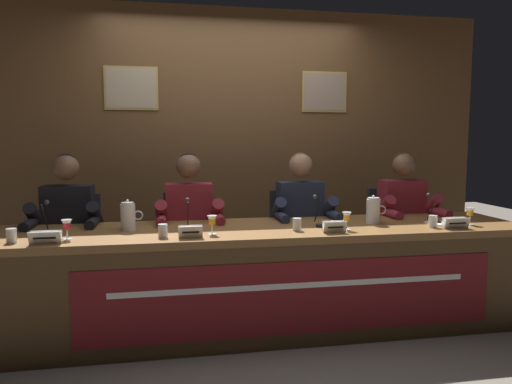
{
  "coord_description": "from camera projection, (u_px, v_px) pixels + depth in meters",
  "views": [
    {
      "loc": [
        -0.57,
        -3.18,
        1.33
      ],
      "look_at": [
        0.0,
        0.0,
        0.98
      ],
      "focal_mm": 32.67,
      "sensor_mm": 36.0,
      "label": 1
    }
  ],
  "objects": [
    {
      "name": "ground_plane",
      "position": [
        256.0,
        327.0,
        3.36
      ],
      "size": [
        12.0,
        12.0,
        0.0
      ],
      "primitive_type": "plane",
      "color": "#70665B"
    },
    {
      "name": "wall_back_panelled",
      "position": [
        231.0,
        144.0,
        4.59
      ],
      "size": [
        5.1,
        0.14,
        2.6
      ],
      "color": "brown",
      "rests_on": "ground_plane"
    },
    {
      "name": "conference_table",
      "position": [
        260.0,
        262.0,
        3.19
      ],
      "size": [
        3.9,
        0.82,
        0.73
      ],
      "color": "brown",
      "rests_on": "ground_plane"
    },
    {
      "name": "chair_far_left",
      "position": [
        74.0,
        255.0,
        3.65
      ],
      "size": [
        0.44,
        0.45,
        0.91
      ],
      "color": "black",
      "rests_on": "ground_plane"
    },
    {
      "name": "panelist_far_left",
      "position": [
        66.0,
        224.0,
        3.42
      ],
      "size": [
        0.51,
        0.48,
        1.24
      ],
      "color": "black",
      "rests_on": "ground_plane"
    },
    {
      "name": "nameplate_far_left",
      "position": [
        45.0,
        238.0,
        2.73
      ],
      "size": [
        0.18,
        0.06,
        0.08
      ],
      "color": "white",
      "rests_on": "conference_table"
    },
    {
      "name": "juice_glass_far_left",
      "position": [
        67.0,
        226.0,
        2.86
      ],
      "size": [
        0.06,
        0.06,
        0.12
      ],
      "color": "white",
      "rests_on": "conference_table"
    },
    {
      "name": "water_cup_far_left",
      "position": [
        12.0,
        236.0,
        2.78
      ],
      "size": [
        0.06,
        0.06,
        0.08
      ],
      "color": "silver",
      "rests_on": "conference_table"
    },
    {
      "name": "microphone_far_left",
      "position": [
        44.0,
        223.0,
        3.02
      ],
      "size": [
        0.06,
        0.17,
        0.22
      ],
      "color": "black",
      "rests_on": "conference_table"
    },
    {
      "name": "chair_center_left",
      "position": [
        189.0,
        250.0,
        3.81
      ],
      "size": [
        0.44,
        0.45,
        0.91
      ],
      "color": "black",
      "rests_on": "ground_plane"
    },
    {
      "name": "panelist_center_left",
      "position": [
        190.0,
        221.0,
        3.58
      ],
      "size": [
        0.51,
        0.48,
        1.24
      ],
      "color": "black",
      "rests_on": "ground_plane"
    },
    {
      "name": "nameplate_center_left",
      "position": [
        191.0,
        232.0,
        2.91
      ],
      "size": [
        0.15,
        0.06,
        0.08
      ],
      "color": "white",
      "rests_on": "conference_table"
    },
    {
      "name": "juice_glass_center_left",
      "position": [
        212.0,
        221.0,
        3.02
      ],
      "size": [
        0.06,
        0.06,
        0.12
      ],
      "color": "white",
      "rests_on": "conference_table"
    },
    {
      "name": "water_cup_center_left",
      "position": [
        163.0,
        232.0,
        2.92
      ],
      "size": [
        0.06,
        0.06,
        0.08
      ],
      "color": "silver",
      "rests_on": "conference_table"
    },
    {
      "name": "microphone_center_left",
      "position": [
        188.0,
        220.0,
        3.13
      ],
      "size": [
        0.06,
        0.17,
        0.22
      ],
      "color": "black",
      "rests_on": "conference_table"
    },
    {
      "name": "chair_center_right",
      "position": [
        296.0,
        246.0,
        3.97
      ],
      "size": [
        0.44,
        0.45,
        0.91
      ],
      "color": "black",
      "rests_on": "ground_plane"
    },
    {
      "name": "panelist_center_right",
      "position": [
        302.0,
        217.0,
        3.74
      ],
      "size": [
        0.51,
        0.48,
        1.24
      ],
      "color": "black",
      "rests_on": "ground_plane"
    },
    {
      "name": "nameplate_center_right",
      "position": [
        334.0,
        227.0,
        3.08
      ],
      "size": [
        0.15,
        0.06,
        0.08
      ],
      "color": "white",
      "rests_on": "conference_table"
    },
    {
      "name": "juice_glass_center_right",
      "position": [
        347.0,
        218.0,
        3.17
      ],
      "size": [
        0.06,
        0.06,
        0.12
      ],
      "color": "white",
      "rests_on": "conference_table"
    },
    {
      "name": "water_cup_center_right",
      "position": [
        297.0,
        225.0,
        3.15
      ],
      "size": [
        0.06,
        0.06,
        0.08
      ],
      "color": "silver",
      "rests_on": "conference_table"
    },
    {
      "name": "microphone_center_right",
      "position": [
        318.0,
        216.0,
        3.32
      ],
      "size": [
        0.06,
        0.17,
        0.22
      ],
      "color": "black",
      "rests_on": "conference_table"
    },
    {
      "name": "chair_far_right",
      "position": [
        394.0,
        242.0,
        4.12
      ],
      "size": [
        0.44,
        0.45,
        0.91
      ],
      "color": "black",
      "rests_on": "ground_plane"
    },
    {
      "name": "panelist_far_right",
      "position": [
        406.0,
        214.0,
        3.9
      ],
      "size": [
        0.51,
        0.48,
        1.24
      ],
      "color": "black",
      "rests_on": "ground_plane"
    },
    {
      "name": "nameplate_far_right",
      "position": [
        456.0,
        223.0,
        3.22
      ],
      "size": [
        0.18,
        0.06,
        0.08
      ],
      "color": "white",
      "rests_on": "conference_table"
    },
    {
      "name": "juice_glass_far_right",
      "position": [
        470.0,
        213.0,
        3.37
      ],
      "size": [
        0.06,
        0.06,
        0.12
      ],
      "color": "white",
      "rests_on": "conference_table"
    },
    {
      "name": "water_cup_far_right",
      "position": [
        433.0,
        222.0,
        3.27
      ],
      "size": [
        0.06,
        0.06,
        0.08
      ],
      "color": "silver",
      "rests_on": "conference_table"
    },
    {
      "name": "microphone_far_right",
      "position": [
        434.0,
        213.0,
        3.43
      ],
      "size": [
        0.06,
        0.17,
        0.22
      ],
      "color": "black",
      "rests_on": "conference_table"
    },
    {
      "name": "water_pitcher_left_side",
      "position": [
        128.0,
        216.0,
        3.17
      ],
      "size": [
        0.15,
        0.1,
        0.21
      ],
      "color": "silver",
      "rests_on": "conference_table"
    },
    {
      "name": "water_pitcher_right_side",
      "position": [
        373.0,
        211.0,
        3.42
      ],
      "size": [
        0.15,
        0.1,
        0.21
      ],
      "color": "silver",
      "rests_on": "conference_table"
    },
    {
      "name": "document_stack_far_right",
      "position": [
        442.0,
        223.0,
        3.4
      ],
      "size": [
        0.21,
        0.15,
        0.01
      ],
      "color": "white",
      "rests_on": "conference_table"
    }
  ]
}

